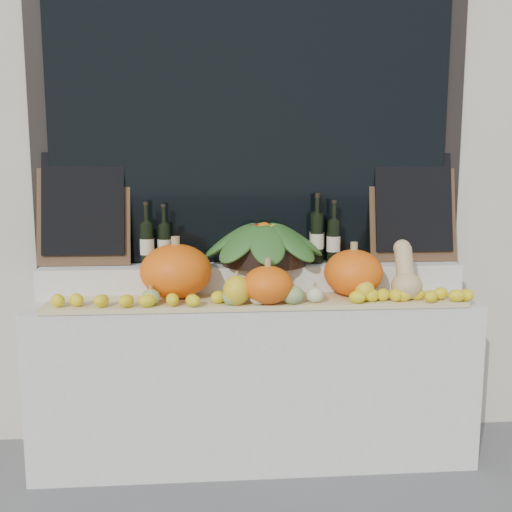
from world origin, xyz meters
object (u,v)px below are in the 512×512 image
(pumpkin_left, at_px, (176,271))
(pumpkin_right, at_px, (353,273))
(butternut_squash, at_px, (405,275))
(wine_bottle_tall, at_px, (317,237))
(produce_bowl, at_px, (264,243))

(pumpkin_left, distance_m, pumpkin_right, 0.92)
(butternut_squash, relative_size, wine_bottle_tall, 0.76)
(produce_bowl, bearing_deg, butternut_squash, -23.16)
(pumpkin_left, relative_size, produce_bowl, 0.52)
(butternut_squash, distance_m, wine_bottle_tall, 0.56)
(pumpkin_right, height_order, produce_bowl, produce_bowl)
(pumpkin_right, bearing_deg, butternut_squash, -18.45)
(butternut_squash, bearing_deg, wine_bottle_tall, 136.67)
(produce_bowl, bearing_deg, pumpkin_left, -157.78)
(pumpkin_left, height_order, pumpkin_right, pumpkin_left)
(wine_bottle_tall, bearing_deg, pumpkin_left, -161.36)
(pumpkin_left, xyz_separation_m, butternut_squash, (1.17, -0.11, -0.02))
(pumpkin_right, bearing_deg, pumpkin_left, 178.57)
(pumpkin_left, bearing_deg, butternut_squash, -5.19)
(pumpkin_left, bearing_deg, produce_bowl, 22.22)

